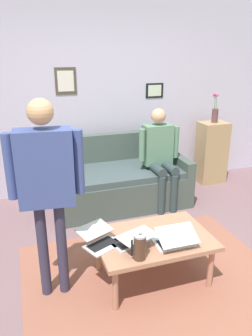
{
  "coord_description": "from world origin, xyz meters",
  "views": [
    {
      "loc": [
        1.04,
        2.36,
        1.99
      ],
      "look_at": [
        0.01,
        -0.72,
        0.8
      ],
      "focal_mm": 35.05,
      "sensor_mm": 36.0,
      "label": 1
    }
  ],
  "objects": [
    {
      "name": "person_seated",
      "position": [
        -0.66,
        -1.33,
        0.73
      ],
      "size": [
        0.55,
        0.51,
        1.28
      ],
      "color": "#2F3E40",
      "rests_on": "ground_plane"
    },
    {
      "name": "laptop_right",
      "position": [
        0.49,
        0.03,
        0.47
      ],
      "size": [
        0.39,
        0.4,
        0.13
      ],
      "color": "silver",
      "rests_on": "coffee_table"
    },
    {
      "name": "french_press",
      "position": [
        0.24,
        0.32,
        0.54
      ],
      "size": [
        0.12,
        0.1,
        0.24
      ],
      "color": "#4C3323",
      "rests_on": "coffee_table"
    },
    {
      "name": "area_rug",
      "position": [
        0.02,
        0.17,
        0.0
      ],
      "size": [
        2.31,
        1.96,
        0.01
      ],
      "primitive_type": "cube",
      "color": "#995947",
      "rests_on": "ground_plane"
    },
    {
      "name": "back_wall",
      "position": [
        -0.0,
        -2.2,
        1.35
      ],
      "size": [
        7.04,
        0.11,
        2.7
      ],
      "color": "silver",
      "rests_on": "ground_plane"
    },
    {
      "name": "laptop_left",
      "position": [
        0.23,
        0.11,
        0.48
      ],
      "size": [
        0.4,
        0.4,
        0.12
      ],
      "color": "silver",
      "rests_on": "coffee_table"
    },
    {
      "name": "laptop_center",
      "position": [
        -0.11,
        0.23,
        0.48
      ],
      "size": [
        0.34,
        0.29,
        0.16
      ],
      "color": "silver",
      "rests_on": "coffee_table"
    },
    {
      "name": "side_shelf",
      "position": [
        -1.76,
        -1.82,
        0.47
      ],
      "size": [
        0.42,
        0.32,
        0.94
      ],
      "color": "tan",
      "rests_on": "ground_plane"
    },
    {
      "name": "person_standing",
      "position": [
        0.88,
        -0.03,
        1.07
      ],
      "size": [
        0.59,
        0.23,
        1.66
      ],
      "color": "#352F47",
      "rests_on": "ground_plane"
    },
    {
      "name": "flower_vase",
      "position": [
        -1.75,
        -1.82,
        1.09
      ],
      "size": [
        0.11,
        0.1,
        0.44
      ],
      "color": "brown",
      "rests_on": "side_shelf"
    },
    {
      "name": "coffee_table",
      "position": [
        0.02,
        0.07,
        0.38
      ],
      "size": [
        1.01,
        0.68,
        0.43
      ],
      "color": "#B3795B",
      "rests_on": "ground_plane"
    },
    {
      "name": "ground_plane",
      "position": [
        0.0,
        0.0,
        0.0
      ],
      "size": [
        7.68,
        7.68,
        0.0
      ],
      "primitive_type": "plane",
      "color": "#7C5A61"
    },
    {
      "name": "couch",
      "position": [
        -0.17,
        -1.56,
        0.3
      ],
      "size": [
        1.75,
        0.92,
        0.88
      ],
      "color": "#44524B",
      "rests_on": "ground_plane"
    }
  ]
}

